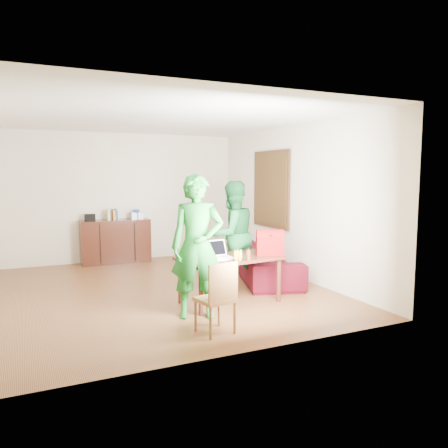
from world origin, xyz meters
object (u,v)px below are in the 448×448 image
table (230,262)px  red_bag (270,245)px  person_near (197,246)px  sofa (265,260)px  chair (216,312)px  laptop (221,255)px  bottle (248,255)px  person_far (232,235)px

table → red_bag: bearing=-14.3°
person_near → sofa: person_near is taller
chair → laptop: size_ratio=2.28×
bottle → sofa: bottle is taller
person_near → bottle: size_ratio=10.87×
person_far → red_bag: size_ratio=4.40×
table → laptop: bearing=-161.5°
laptop → red_bag: 0.79m
bottle → red_bag: bearing=29.1°
bottle → chair: bearing=-139.1°
bottle → table: bearing=105.5°
table → chair: 1.29m
laptop → sofa: (1.39, 1.16, -0.39)m
table → person_near: bearing=-154.1°
laptop → sofa: bearing=33.5°
chair → red_bag: (1.28, 0.96, 0.56)m
bottle → red_bag: 0.58m
bottle → red_bag: red_bag is taller
person_far → bottle: bearing=65.8°
person_far → sofa: bearing=-167.6°
chair → person_far: bearing=48.4°
table → person_far: person_far is taller
laptop → person_near: bearing=-152.0°
person_near → laptop: 0.61m
table → bottle: bearing=-80.4°
bottle → sofa: bearing=52.7°
person_near → red_bag: 1.30m
laptop → bottle: (0.28, -0.29, 0.04)m
person_far → red_bag: 0.87m
table → sofa: bearing=35.9°
chair → sofa: chair is taller
table → laptop: size_ratio=4.01×
red_bag → laptop: bearing=-156.5°
person_near → laptop: bearing=53.7°
table → red_bag: size_ratio=3.81×
table → laptop: (-0.18, -0.08, 0.12)m
person_near → sofa: bearing=57.9°
table → sofa: table is taller
person_near → red_bag: bearing=33.4°
person_far → sofa: (0.81, 0.32, -0.54)m
person_near → person_far: size_ratio=1.06×
laptop → sofa: size_ratio=0.17×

